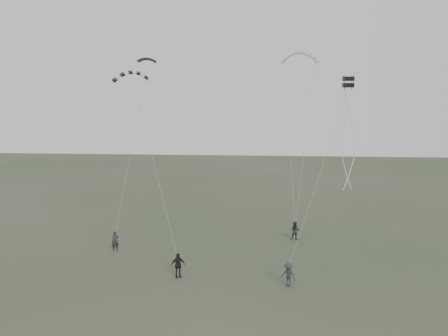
# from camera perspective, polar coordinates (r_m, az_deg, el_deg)

# --- Properties ---
(ground) EXTENTS (140.00, 140.00, 0.00)m
(ground) POSITION_cam_1_polar(r_m,az_deg,el_deg) (30.43, -2.86, -14.09)
(ground) COLOR #2D3C26
(ground) RESTS_ON ground
(flyer_left) EXTENTS (0.69, 0.60, 1.60)m
(flyer_left) POSITION_cam_1_polar(r_m,az_deg,el_deg) (36.16, -14.01, -9.28)
(flyer_left) COLOR #232429
(flyer_left) RESTS_ON ground
(flyer_right) EXTENTS (0.85, 0.69, 1.61)m
(flyer_right) POSITION_cam_1_polar(r_m,az_deg,el_deg) (38.38, 9.29, -8.09)
(flyer_right) COLOR #25252A
(flyer_right) RESTS_ON ground
(flyer_center) EXTENTS (1.07, 0.76, 1.68)m
(flyer_center) POSITION_cam_1_polar(r_m,az_deg,el_deg) (30.30, -6.05, -12.51)
(flyer_center) COLOR black
(flyer_center) RESTS_ON ground
(flyer_far) EXTENTS (1.18, 1.04, 1.58)m
(flyer_far) POSITION_cam_1_polar(r_m,az_deg,el_deg) (29.03, 8.40, -13.62)
(flyer_far) COLOR #2B2B30
(flyer_far) RESTS_ON ground
(kite_dark_small) EXTENTS (1.82, 1.28, 0.69)m
(kite_dark_small) POSITION_cam_1_polar(r_m,az_deg,el_deg) (41.15, -10.05, 13.87)
(kite_dark_small) COLOR black
(kite_dark_small) RESTS_ON flyer_left
(kite_pale_large) EXTENTS (3.69, 2.08, 1.63)m
(kite_pale_large) POSITION_cam_1_polar(r_m,az_deg,el_deg) (41.89, 9.86, 14.62)
(kite_pale_large) COLOR #B2B5B8
(kite_pale_large) RESTS_ON flyer_right
(kite_striped) EXTENTS (3.16, 2.07, 1.33)m
(kite_striped) POSITION_cam_1_polar(r_m,az_deg,el_deg) (34.82, -11.89, 12.13)
(kite_striped) COLOR black
(kite_striped) RESTS_ON flyer_center
(kite_box) EXTENTS (0.72, 0.76, 0.78)m
(kite_box) POSITION_cam_1_polar(r_m,az_deg,el_deg) (31.69, 15.92, 10.76)
(kite_box) COLOR black
(kite_box) RESTS_ON flyer_far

